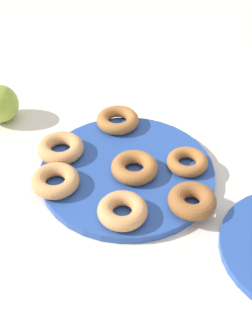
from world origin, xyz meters
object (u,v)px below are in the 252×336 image
Objects in this scene: donut_2 at (187,162)px; donut_5 at (55,181)px; donut_6 at (123,211)px; donut_plate at (127,172)px; donut_0 at (134,167)px; donut_1 at (61,148)px; apple at (0,104)px; donut_3 at (192,201)px; donut_4 at (118,120)px.

donut_5 is (0.24, 0.07, 0.00)m from donut_2.
donut_plate is at bearing -89.37° from donut_6.
donut_0 is 0.16m from donut_1.
donut_plate is at bearing 150.61° from apple.
donut_3 is at bearing 153.41° from donut_1.
donut_4 is (0.04, -0.15, -0.00)m from donut_0.
donut_1 is at bearing -26.59° from donut_3.
donut_2 is 0.10m from donut_3.
donut_0 is 0.98× the size of donut_4.
donut_6 is at bearing 14.46° from donut_3.
donut_plate is at bearing 164.38° from donut_1.
donut_plate is 0.33m from apple.
donut_5 is at bearing 126.74° from apple.
donut_5 is at bearing -8.04° from donut_3.
donut_0 is 0.11m from donut_6.
donut_4 reaches higher than donut_2.
donut_1 is 0.21m from donut_6.
donut_6 is at bearing 50.10° from donut_2.
donut_5 is 1.02× the size of donut_6.
donut_4 is 1.04× the size of donut_6.
donut_plate is 0.12m from donut_2.
donut_0 and donut_1 have the same top height.
donut_6 is (-0.00, 0.12, 0.02)m from donut_plate.
donut_5 is (0.13, 0.05, 0.02)m from donut_plate.
apple reaches higher than donut_4.
donut_6 is at bearing 135.85° from apple.
donut_3 is at bearing 92.45° from donut_2.
donut_5 is (0.14, 0.04, -0.00)m from donut_0.
donut_1 is at bearing -49.23° from donut_6.
donut_3 is 0.94× the size of donut_4.
donut_0 is 1.12× the size of donut_2.
donut_1 is at bearing -85.96° from donut_5.
apple is (0.41, -0.25, 0.01)m from donut_3.
donut_6 reaches higher than donut_4.
donut_0 is 0.13m from donut_3.
donut_1 is at bearing 141.09° from apple.
donut_3 is at bearing 123.09° from donut_4.
donut_5 is at bearing 63.08° from donut_4.
donut_3 is 0.48m from apple.
donut_6 is (0.11, 0.14, 0.00)m from donut_2.
donut_3 is (-0.00, 0.10, 0.00)m from donut_2.
donut_1 is 0.20m from apple.
donut_0 is 1.00× the size of donut_5.
apple is at bearing -38.91° from donut_1.
donut_3 reaches higher than donut_0.
donut_5 reaches higher than donut_plate.
donut_2 is 0.87× the size of donut_4.
donut_3 is 0.25m from donut_5.
donut_5 is at bearing 16.17° from donut_2.
apple is (0.30, -0.17, 0.01)m from donut_0.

